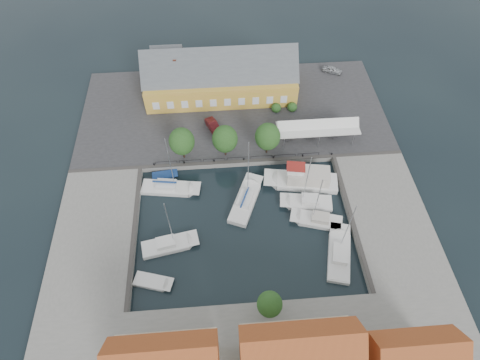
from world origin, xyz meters
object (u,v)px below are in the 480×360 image
Objects in this scene: warehouse at (217,78)px; tent_canopy at (318,128)px; center_sailboat at (246,201)px; east_boat_c at (339,255)px; east_boat_a at (307,203)px; car_silver at (332,70)px; west_boat_c at (169,245)px; launch_nw at (165,176)px; west_boat_a at (170,188)px; launch_sw at (153,282)px; east_boat_b at (317,221)px; car_red at (213,126)px; trawler at (304,180)px.

warehouse is 21.63m from tent_canopy.
tent_canopy is 1.04× the size of center_sailboat.
center_sailboat reaches higher than east_boat_c.
east_boat_a is 9.72m from east_boat_c.
tent_canopy is at bearing -177.40° from car_silver.
launch_nw is at bearing 95.00° from west_boat_c.
west_boat_a is 15.94m from launch_sw.
warehouse is at bearing 63.37° from launch_nw.
east_boat_b is (10.62, -4.40, -0.10)m from center_sailboat.
car_red is at bearing 143.68° from car_silver.
west_boat_c is at bearing -164.72° from east_boat_a.
car_red is (-1.22, -10.14, -2.68)m from warehouse.
east_boat_a is at bearing -175.53° from car_silver.
car_silver is 40.91m from launch_nw.
trawler is 13.61m from east_boat_c.
west_boat_a is (-8.83, -22.26, -4.16)m from warehouse.
trawler is 28.18m from launch_sw.
car_silver is 0.32× the size of west_boat_a.
tent_canopy is at bearing 12.01° from launch_nw.
car_red is 0.38× the size of east_boat_c.
east_boat_c reaches higher than east_boat_a.
west_boat_c is 2.56× the size of launch_nw.
tent_canopy is 22.41m from east_boat_c.
trawler is 21.80m from west_boat_a.
trawler is 1.06× the size of east_boat_a.
west_boat_a is (-25.43, -8.40, -3.41)m from tent_canopy.
west_boat_a reaches higher than launch_sw.
west_boat_a reaches higher than tent_canopy.
east_boat_b is at bearing -19.09° from west_boat_a.
car_red is at bearing 57.88° from west_boat_a.
east_boat_a reaches higher than car_red.
east_boat_a is 0.93× the size of west_boat_a.
launch_sw is (-9.43, -27.96, -1.66)m from car_red.
car_silver is 0.69× the size of launch_sw.
launch_sw is at bearing -110.38° from west_boat_c.
east_boat_c is at bearing -29.13° from west_boat_a.
east_boat_c is at bearing -66.29° from warehouse.
warehouse is 26.36m from trawler.
east_boat_b reaches higher than tent_canopy.
launch_sw is (-26.46, -2.10, -0.17)m from east_boat_c.
center_sailboat reaches higher than car_red.
car_silver is 48.95m from west_boat_c.
warehouse is at bearing 114.70° from east_boat_b.
tent_canopy is 31.60m from west_boat_c.
trawler is 1.14× the size of east_boat_b.
car_red is 31.00m from east_boat_c.
east_boat_c is 28.21m from west_boat_a.
launch_sw is (-24.50, -7.98, -0.17)m from east_boat_b.
west_boat_a is (-22.68, 7.85, 0.01)m from east_boat_b.
warehouse reaches higher than launch_nw.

